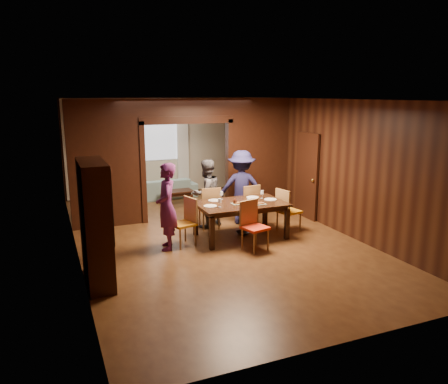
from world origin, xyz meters
name	(u,v)px	position (x,y,z in m)	size (l,w,h in m)	color
floor	(211,236)	(0.00, 0.00, 0.00)	(9.00, 9.00, 0.00)	#4B2A15
ceiling	(210,99)	(0.00, 0.00, 2.90)	(5.50, 9.00, 0.02)	silver
room_walls	(184,156)	(0.00, 1.89, 1.51)	(5.52, 9.01, 2.90)	black
person_purple	(167,207)	(-1.07, -0.38, 0.86)	(0.63, 0.41, 1.72)	#61215C
person_grey	(206,193)	(0.16, 0.72, 0.78)	(0.76, 0.59, 1.56)	#4F4E55
person_navy	(242,187)	(1.02, 0.65, 0.87)	(1.12, 0.64, 1.73)	#1B1A43
sofa	(162,188)	(-0.08, 3.85, 0.29)	(1.98, 0.77, 0.58)	#84ACAD
serving_bowl	(243,199)	(0.67, -0.17, 0.79)	(0.28, 0.28, 0.07)	black
dining_table	(241,220)	(0.56, -0.29, 0.38)	(1.85, 1.15, 0.76)	black
coffee_table	(178,198)	(0.13, 2.91, 0.20)	(0.80, 0.50, 0.40)	black
chair_left	(183,222)	(-0.74, -0.33, 0.48)	(0.44, 0.44, 0.97)	#BF7311
chair_right	(289,210)	(1.74, -0.31, 0.48)	(0.44, 0.44, 0.97)	orange
chair_far_l	(209,207)	(0.18, 0.58, 0.48)	(0.44, 0.44, 0.97)	orange
chair_far_r	(247,204)	(1.08, 0.48, 0.48)	(0.44, 0.44, 0.97)	red
chair_near	(255,226)	(0.50, -1.12, 0.48)	(0.44, 0.44, 0.97)	red
hutch	(95,223)	(-2.53, -1.50, 1.00)	(0.40, 1.20, 2.00)	black
door_right	(307,176)	(2.70, 0.50, 1.05)	(0.06, 0.90, 2.10)	black
window_far	(158,138)	(0.00, 4.44, 1.70)	(1.20, 0.03, 1.30)	silver
curtain_left	(134,155)	(-0.75, 4.40, 1.25)	(0.35, 0.06, 2.40)	white
curtain_right	(183,152)	(0.75, 4.40, 1.25)	(0.35, 0.06, 2.40)	white
plate_left	(210,206)	(-0.14, -0.33, 0.77)	(0.27, 0.27, 0.01)	white
plate_far_l	(214,200)	(0.11, 0.08, 0.77)	(0.27, 0.27, 0.01)	silver
plate_far_r	(253,197)	(1.00, 0.03, 0.77)	(0.27, 0.27, 0.01)	white
plate_right	(270,199)	(1.27, -0.30, 0.77)	(0.27, 0.27, 0.01)	white
plate_near	(247,206)	(0.54, -0.65, 0.77)	(0.27, 0.27, 0.01)	white
platter_a	(239,203)	(0.48, -0.38, 0.78)	(0.30, 0.20, 0.04)	gray
platter_b	(258,204)	(0.84, -0.58, 0.78)	(0.30, 0.20, 0.04)	gray
wineglass_left	(220,203)	(0.01, -0.47, 0.85)	(0.08, 0.08, 0.18)	white
wineglass_far	(221,195)	(0.29, 0.13, 0.85)	(0.08, 0.08, 0.18)	silver
wineglass_right	(262,194)	(1.16, -0.13, 0.85)	(0.08, 0.08, 0.18)	silver
tumbler	(249,202)	(0.63, -0.56, 0.83)	(0.07, 0.07, 0.14)	white
condiment_jar	(235,202)	(0.40, -0.37, 0.82)	(0.08, 0.08, 0.11)	#471E10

